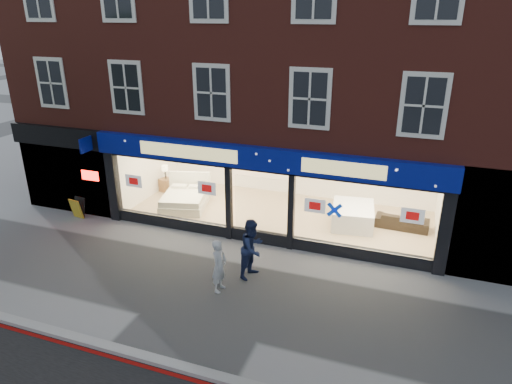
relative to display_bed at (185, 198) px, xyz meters
The scene contains 12 objects.
ground 5.96m from the display_bed, 52.77° to the right, with size 120.00×120.00×0.00m, color gray.
kerb_line 8.63m from the display_bed, 65.34° to the right, with size 60.00×0.10×0.01m, color #8C0A07.
kerb_stone 8.45m from the display_bed, 64.77° to the right, with size 60.00×0.25×0.12m, color gray.
showroom_floor 3.65m from the display_bed, ahead, with size 11.00×4.50×0.10m, color tan.
building 7.54m from the display_bed, 31.57° to the left, with size 19.00×8.26×10.30m.
display_bed is the anchor object (origin of this frame).
bedside_table 1.89m from the display_bed, 142.60° to the left, with size 0.45×0.45×0.55m, color brown.
mattress_stack 6.30m from the display_bed, ahead, with size 1.61×1.93×0.69m.
sofa 7.97m from the display_bed, ahead, with size 1.78×0.70×0.52m, color black.
a_board 3.90m from the display_bed, 147.83° to the right, with size 0.50×0.32×0.77m, color gold.
pedestrian_grey 5.81m from the display_bed, 52.90° to the right, with size 0.54×0.36×1.49m, color #B4B7BD.
pedestrian_blue 5.49m from the display_bed, 41.70° to the right, with size 0.85×0.66×1.75m, color #182245.
Camera 1 is at (4.41, -9.51, 7.03)m, focal length 32.00 mm.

